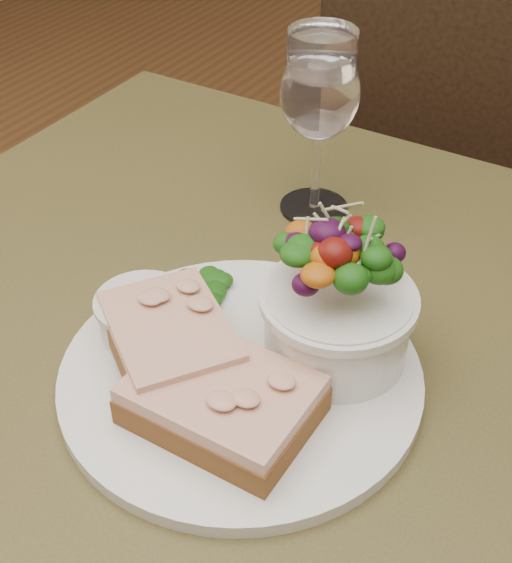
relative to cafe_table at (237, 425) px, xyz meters
The scene contains 9 objects.
cafe_table is the anchor object (origin of this frame).
chair_far 0.78m from the cafe_table, 88.62° to the left, with size 0.45×0.45×0.90m.
dinner_plate 0.12m from the cafe_table, 51.78° to the right, with size 0.28×0.28×0.01m, color white.
sandwich_front 0.16m from the cafe_table, 63.47° to the right, with size 0.13×0.10×0.03m.
sandwich_back 0.15m from the cafe_table, 116.18° to the right, with size 0.15×0.14×0.03m.
ramekin 0.15m from the cafe_table, 149.97° to the right, with size 0.07×0.07×0.04m.
salad_bowl 0.19m from the cafe_table, 15.11° to the left, with size 0.11×0.11×0.13m.
garnish 0.14m from the cafe_table, 150.19° to the left, with size 0.05×0.04×0.02m.
wine_glass 0.31m from the cafe_table, 100.25° to the left, with size 0.08×0.08×0.18m.
Camera 1 is at (0.26, -0.40, 1.20)m, focal length 50.00 mm.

